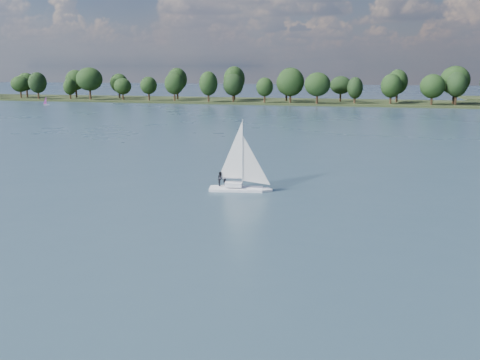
{
  "coord_description": "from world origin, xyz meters",
  "views": [
    {
      "loc": [
        6.74,
        -25.76,
        15.83
      ],
      "look_at": [
        -8.07,
        34.78,
        2.5
      ],
      "focal_mm": 40.0,
      "sensor_mm": 36.0,
      "label": 1
    }
  ],
  "objects": [
    {
      "name": "far_shore",
      "position": [
        0.0,
        212.0,
        0.0
      ],
      "size": [
        660.0,
        40.0,
        1.5
      ],
      "primitive_type": "cube",
      "color": "black",
      "rests_on": "ground"
    },
    {
      "name": "sailboat",
      "position": [
        -9.66,
        39.57,
        2.71
      ],
      "size": [
        7.6,
        3.17,
        9.71
      ],
      "rotation": [
        0.0,
        0.0,
        0.15
      ],
      "color": "white",
      "rests_on": "ground"
    },
    {
      "name": "treeline",
      "position": [
        -4.33,
        207.62,
        8.12
      ],
      "size": [
        562.5,
        73.67,
        17.56
      ],
      "color": "black",
      "rests_on": "ground"
    },
    {
      "name": "ground",
      "position": [
        0.0,
        100.0,
        0.0
      ],
      "size": [
        700.0,
        700.0,
        0.0
      ],
      "primitive_type": "plane",
      "color": "#233342",
      "rests_on": "ground"
    },
    {
      "name": "dinghy_pink",
      "position": [
        -123.73,
        171.1,
        0.91
      ],
      "size": [
        2.54,
        2.03,
        3.83
      ],
      "rotation": [
        0.0,
        0.0,
        0.53
      ],
      "color": "silver",
      "rests_on": "ground"
    }
  ]
}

